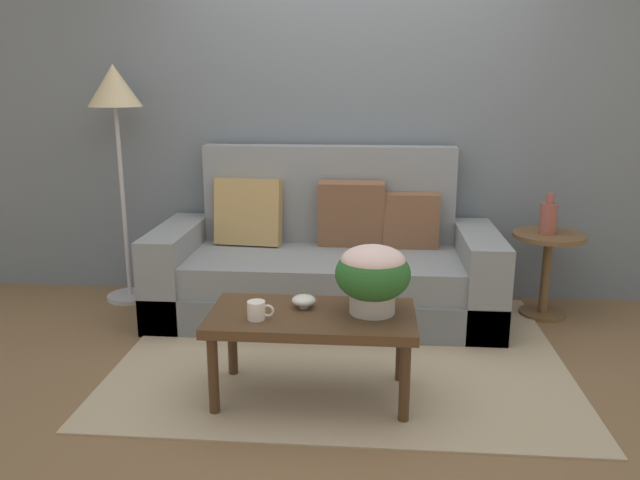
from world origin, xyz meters
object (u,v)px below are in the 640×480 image
(coffee_table, at_px, (312,324))
(floor_lamp, at_px, (116,107))
(table_vase, at_px, (548,217))
(potted_plant, at_px, (373,273))
(coffee_mug, at_px, (257,310))
(snack_bowl, at_px, (304,301))
(side_table, at_px, (547,259))
(couch, at_px, (326,266))

(coffee_table, xyz_separation_m, floor_lamp, (-1.47, 1.36, 0.98))
(table_vase, bearing_deg, potted_plant, -133.13)
(floor_lamp, height_order, coffee_mug, floor_lamp)
(snack_bowl, bearing_deg, potted_plant, -7.13)
(coffee_mug, bearing_deg, side_table, 38.63)
(coffee_table, distance_m, potted_plant, 0.39)
(couch, distance_m, table_vase, 1.50)
(floor_lamp, bearing_deg, table_vase, -1.93)
(floor_lamp, xyz_separation_m, coffee_mug, (1.22, -1.46, -0.88))
(coffee_table, distance_m, coffee_mug, 0.29)
(couch, height_order, side_table, couch)
(floor_lamp, relative_size, coffee_mug, 12.86)
(couch, bearing_deg, floor_lamp, 173.47)
(couch, relative_size, snack_bowl, 18.61)
(floor_lamp, bearing_deg, side_table, -1.84)
(side_table, distance_m, potted_plant, 1.71)
(couch, height_order, snack_bowl, couch)
(couch, xyz_separation_m, floor_lamp, (-1.45, 0.17, 1.05))
(floor_lamp, distance_m, snack_bowl, 2.11)
(couch, relative_size, side_table, 3.96)
(side_table, xyz_separation_m, potted_plant, (-1.16, -1.23, 0.25))
(coffee_table, distance_m, side_table, 1.93)
(coffee_table, xyz_separation_m, potted_plant, (0.29, 0.04, 0.26))
(snack_bowl, bearing_deg, table_vase, 38.44)
(potted_plant, height_order, coffee_mug, potted_plant)
(floor_lamp, relative_size, table_vase, 6.15)
(coffee_table, distance_m, table_vase, 1.93)
(couch, distance_m, side_table, 1.48)
(coffee_table, xyz_separation_m, coffee_mug, (-0.25, -0.10, 0.10))
(coffee_table, relative_size, coffee_mug, 7.81)
(floor_lamp, distance_m, potted_plant, 2.32)
(coffee_mug, height_order, snack_bowl, coffee_mug)
(couch, relative_size, floor_lamp, 1.36)
(couch, xyz_separation_m, table_vase, (1.46, 0.07, 0.35))
(snack_bowl, height_order, table_vase, table_vase)
(potted_plant, distance_m, snack_bowl, 0.38)
(coffee_table, relative_size, table_vase, 3.74)
(floor_lamp, bearing_deg, coffee_mug, -50.10)
(coffee_table, relative_size, side_table, 1.77)
(side_table, height_order, potted_plant, potted_plant)
(side_table, relative_size, potted_plant, 1.56)
(table_vase, bearing_deg, couch, -177.35)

